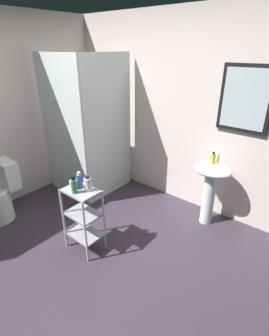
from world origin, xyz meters
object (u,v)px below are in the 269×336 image
at_px(shampoo_bottle_blue, 79,181).
at_px(rinse_cup, 74,185).
at_px(pedestal_sink, 211,182).
at_px(hand_soap_bottle, 213,158).
at_px(lotion_bottle_white, 88,184).
at_px(shower_stall, 90,161).
at_px(body_wash_bottle_green, 74,186).
at_px(storage_cart, 83,215).

distance_m(shampoo_bottle_blue, rinse_cup, 0.07).
relative_size(pedestal_sink, hand_soap_bottle, 5.72).
height_order(pedestal_sink, lotion_bottle_white, lotion_bottle_white).
height_order(shower_stall, lotion_bottle_white, shower_stall).
bearing_deg(body_wash_bottle_green, storage_cart, 85.06).
bearing_deg(shower_stall, rinse_cup, -47.45).
relative_size(lotion_bottle_white, body_wash_bottle_green, 0.93).
xyz_separation_m(shampoo_bottle_blue, body_wash_bottle_green, (0.05, -0.11, 0.00)).
xyz_separation_m(storage_cart, lotion_bottle_white, (0.06, 0.05, 0.38)).
bearing_deg(pedestal_sink, shower_stall, -169.43).
xyz_separation_m(shower_stall, lotion_bottle_white, (1.04, -0.91, 0.35)).
height_order(shampoo_bottle_blue, body_wash_bottle_green, body_wash_bottle_green).
bearing_deg(lotion_bottle_white, hand_soap_bottle, 59.90).
distance_m(pedestal_sink, lotion_bottle_white, 1.48).
height_order(pedestal_sink, storage_cart, pedestal_sink).
bearing_deg(pedestal_sink, rinse_cup, -124.95).
xyz_separation_m(shower_stall, body_wash_bottle_green, (0.97, -1.03, 0.36)).
xyz_separation_m(pedestal_sink, hand_soap_bottle, (-0.03, 0.04, 0.29)).
distance_m(pedestal_sink, storage_cart, 1.55).
bearing_deg(shower_stall, lotion_bottle_white, -41.15).
bearing_deg(rinse_cup, pedestal_sink, 55.05).
relative_size(hand_soap_bottle, shampoo_bottle_blue, 0.81).
height_order(pedestal_sink, shampoo_bottle_blue, shampoo_bottle_blue).
bearing_deg(lotion_bottle_white, rinse_cup, -155.45).
bearing_deg(shower_stall, pedestal_sink, 10.57).
bearing_deg(storage_cart, rinse_cup, -168.68).
relative_size(body_wash_bottle_green, rinse_cup, 2.09).
bearing_deg(body_wash_bottle_green, hand_soap_bottle, 59.92).
bearing_deg(rinse_cup, shampoo_bottle_blue, 61.61).
bearing_deg(shampoo_bottle_blue, hand_soap_bottle, 56.44).
distance_m(hand_soap_bottle, rinse_cup, 1.62).
xyz_separation_m(hand_soap_bottle, body_wash_bottle_green, (-0.81, -1.40, -0.05)).
bearing_deg(storage_cart, lotion_bottle_white, 38.52).
xyz_separation_m(lotion_bottle_white, body_wash_bottle_green, (-0.07, -0.12, 0.01)).
bearing_deg(shampoo_bottle_blue, pedestal_sink, 54.78).
height_order(lotion_bottle_white, body_wash_bottle_green, body_wash_bottle_green).
relative_size(pedestal_sink, shampoo_bottle_blue, 4.65).
bearing_deg(rinse_cup, shower_stall, 132.55).
bearing_deg(hand_soap_bottle, shampoo_bottle_blue, -123.56).
xyz_separation_m(hand_soap_bottle, rinse_cup, (-0.89, -1.35, -0.09)).
distance_m(pedestal_sink, shampoo_bottle_blue, 1.56).
height_order(shampoo_bottle_blue, rinse_cup, shampoo_bottle_blue).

